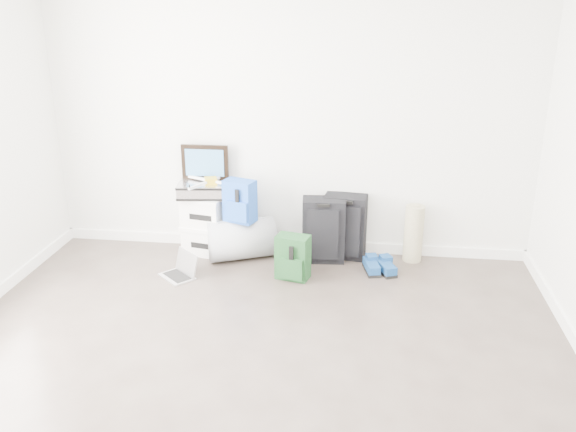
# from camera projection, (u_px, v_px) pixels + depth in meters

# --- Properties ---
(ground) EXTENTS (5.00, 5.00, 0.00)m
(ground) POSITION_uv_depth(u_px,v_px,m) (236.00, 411.00, 3.67)
(ground) COLOR #392F2A
(ground) RESTS_ON ground
(room_envelope) EXTENTS (4.52, 5.02, 2.71)m
(room_envelope) POSITION_uv_depth(u_px,v_px,m) (226.00, 128.00, 3.09)
(room_envelope) COLOR silver
(room_envelope) RESTS_ON ground
(boxes_stack) EXTENTS (0.46, 0.40, 0.57)m
(boxes_stack) POSITION_uv_depth(u_px,v_px,m) (205.00, 224.00, 5.81)
(boxes_stack) COLOR white
(boxes_stack) RESTS_ON ground
(briefcase) EXTENTS (0.49, 0.38, 0.13)m
(briefcase) POSITION_uv_depth(u_px,v_px,m) (203.00, 189.00, 5.69)
(briefcase) COLOR #B2B2B7
(briefcase) RESTS_ON boxes_stack
(painting) EXTENTS (0.45, 0.04, 0.33)m
(painting) POSITION_uv_depth(u_px,v_px,m) (205.00, 162.00, 5.70)
(painting) COLOR black
(painting) RESTS_ON briefcase
(drone) EXTENTS (0.56, 0.56, 0.05)m
(drone) POSITION_uv_depth(u_px,v_px,m) (211.00, 181.00, 5.63)
(drone) COLOR gold
(drone) RESTS_ON briefcase
(duffel_bag) EXTENTS (0.72, 0.60, 0.38)m
(duffel_bag) POSITION_uv_depth(u_px,v_px,m) (241.00, 239.00, 5.72)
(duffel_bag) COLOR gray
(duffel_bag) RESTS_ON ground
(blue_backpack) EXTENTS (0.32, 0.28, 0.39)m
(blue_backpack) POSITION_uv_depth(u_px,v_px,m) (240.00, 202.00, 5.56)
(blue_backpack) COLOR #1B3FB0
(blue_backpack) RESTS_ON duffel_bag
(large_suitcase) EXTENTS (0.41, 0.28, 0.60)m
(large_suitcase) POSITION_uv_depth(u_px,v_px,m) (323.00, 230.00, 5.62)
(large_suitcase) COLOR black
(large_suitcase) RESTS_ON ground
(green_backpack) EXTENTS (0.31, 0.26, 0.40)m
(green_backpack) POSITION_uv_depth(u_px,v_px,m) (293.00, 258.00, 5.30)
(green_backpack) COLOR #153A1A
(green_backpack) RESTS_ON ground
(carry_on) EXTENTS (0.41, 0.29, 0.61)m
(carry_on) POSITION_uv_depth(u_px,v_px,m) (345.00, 227.00, 5.70)
(carry_on) COLOR black
(carry_on) RESTS_ON ground
(shoes) EXTENTS (0.32, 0.30, 0.09)m
(shoes) POSITION_uv_depth(u_px,v_px,m) (379.00, 267.00, 5.47)
(shoes) COLOR black
(shoes) RESTS_ON ground
(rolled_rug) EXTENTS (0.18, 0.18, 0.54)m
(rolled_rug) POSITION_uv_depth(u_px,v_px,m) (414.00, 233.00, 5.64)
(rolled_rug) COLOR #9A906D
(rolled_rug) RESTS_ON ground
(laptop) EXTENTS (0.37, 0.37, 0.22)m
(laptop) POSITION_uv_depth(u_px,v_px,m) (181.00, 271.00, 5.39)
(laptop) COLOR silver
(laptop) RESTS_ON ground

